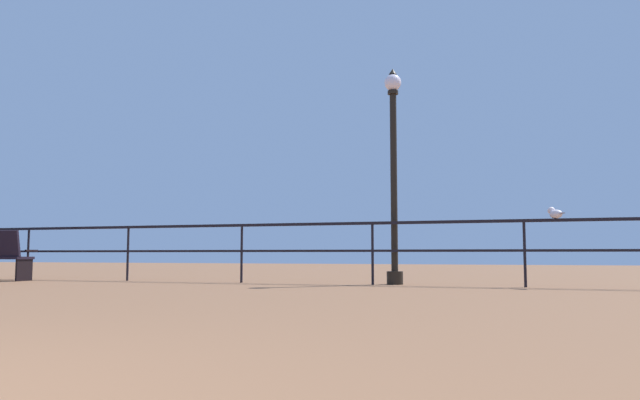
% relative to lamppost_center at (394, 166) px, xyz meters
% --- Properties ---
extents(pier_railing, '(19.40, 0.05, 1.05)m').
position_rel_lamppost_center_xyz_m(pier_railing, '(-0.33, -0.21, -1.22)').
color(pier_railing, black).
rests_on(pier_railing, ground_plane).
extents(lamppost_center, '(0.29, 0.29, 3.71)m').
position_rel_lamppost_center_xyz_m(lamppost_center, '(0.00, 0.00, 0.00)').
color(lamppost_center, black).
rests_on(lamppost_center, ground_plane).
extents(seagull_on_rail, '(0.27, 0.36, 0.19)m').
position_rel_lamppost_center_xyz_m(seagull_on_rail, '(2.55, -0.19, -0.87)').
color(seagull_on_rail, silver).
rests_on(seagull_on_rail, pier_railing).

